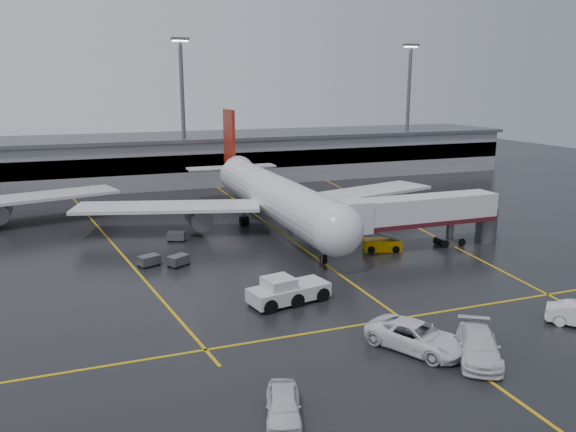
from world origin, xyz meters
name	(u,v)px	position (x,y,z in m)	size (l,w,h in m)	color
ground	(298,245)	(0.00, 0.00, 0.00)	(220.00, 220.00, 0.00)	black
apron_line_centre	(298,245)	(0.00, 0.00, 0.01)	(0.25, 90.00, 0.02)	gold
apron_line_stop	(401,318)	(0.00, -22.00, 0.01)	(60.00, 0.25, 0.02)	gold
apron_line_left	(109,239)	(-20.00, 10.00, 0.01)	(0.25, 70.00, 0.02)	gold
apron_line_right	(392,214)	(18.00, 10.00, 0.01)	(0.25, 70.00, 0.02)	gold
terminal	(206,157)	(0.00, 47.93, 4.32)	(122.00, 19.00, 8.60)	gray
light_mast_mid	(183,104)	(-5.00, 42.00, 14.47)	(3.00, 1.20, 25.45)	#595B60
light_mast_right	(408,101)	(40.00, 42.00, 14.47)	(3.00, 1.20, 25.45)	#595B60
main_airliner	(271,194)	(0.00, 9.70, 4.21)	(48.80, 45.60, 14.10)	silver
jet_bridge	(420,214)	(11.87, -6.00, 3.93)	(19.90, 3.40, 6.05)	silver
pushback_tractor	(287,292)	(-7.25, -15.82, 0.97)	(7.22, 4.11, 2.43)	silver
belt_loader	(382,245)	(7.88, -5.12, 0.63)	(4.37, 2.92, 2.56)	#D89400
service_van_a	(416,336)	(-1.93, -26.97, 0.97)	(3.21, 6.96, 1.93)	white
service_van_b	(478,346)	(1.21, -29.57, 0.92)	(2.58, 6.35, 1.84)	silver
service_van_d	(283,405)	(-13.29, -31.57, 0.80)	(1.90, 4.72, 1.61)	silver
baggage_cart_a	(178,260)	(-14.05, -2.85, 0.63)	(2.39, 2.17, 1.12)	#595B60
baggage_cart_b	(149,260)	(-16.80, -1.83, 0.63)	(2.35, 1.97, 1.12)	#595B60
baggage_cart_c	(177,236)	(-12.64, 6.52, 0.63)	(2.34, 1.95, 1.12)	#595B60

